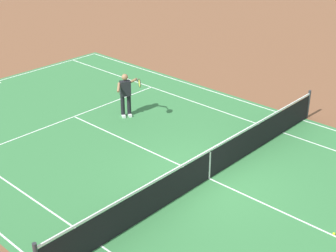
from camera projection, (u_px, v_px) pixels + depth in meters
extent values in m
plane|color=brown|center=(209.00, 178.00, 14.35)|extent=(60.00, 60.00, 0.00)
cube|color=#387A42|center=(209.00, 178.00, 14.35)|extent=(24.20, 11.40, 0.00)
cube|color=white|center=(302.00, 120.00, 17.98)|extent=(23.80, 0.05, 0.01)
cube|color=white|center=(282.00, 132.00, 17.06)|extent=(23.80, 0.05, 0.01)
cube|color=white|center=(101.00, 246.00, 11.63)|extent=(23.80, 0.05, 0.01)
cube|color=white|center=(74.00, 116.00, 18.26)|extent=(0.05, 8.22, 0.01)
cube|color=white|center=(209.00, 178.00, 14.34)|extent=(12.80, 0.05, 0.01)
cylinder|color=#2D2D33|center=(308.00, 104.00, 17.95)|extent=(0.10, 0.10, 1.08)
cube|color=black|center=(209.00, 165.00, 14.15)|extent=(0.02, 11.60, 0.88)
cube|color=white|center=(210.00, 150.00, 13.93)|extent=(0.04, 11.60, 0.06)
cube|color=white|center=(209.00, 165.00, 14.15)|extent=(0.04, 0.06, 0.88)
cylinder|color=black|center=(123.00, 105.00, 18.10)|extent=(0.15, 0.15, 0.74)
cube|color=white|center=(124.00, 116.00, 18.23)|extent=(0.30, 0.23, 0.09)
cylinder|color=black|center=(129.00, 104.00, 18.17)|extent=(0.15, 0.15, 0.74)
cube|color=white|center=(130.00, 115.00, 18.29)|extent=(0.30, 0.23, 0.09)
cube|color=black|center=(125.00, 88.00, 17.85)|extent=(0.39, 0.45, 0.56)
sphere|color=#9E704C|center=(125.00, 77.00, 17.66)|extent=(0.23, 0.23, 0.23)
cylinder|color=#9E704C|center=(119.00, 87.00, 17.57)|extent=(0.34, 0.36, 0.26)
cylinder|color=#9E704C|center=(134.00, 81.00, 17.64)|extent=(0.43, 0.16, 0.30)
cylinder|color=#232326|center=(137.00, 80.00, 17.34)|extent=(0.26, 0.17, 0.04)
torus|color=#232326|center=(139.00, 83.00, 17.09)|extent=(0.29, 0.17, 0.31)
cylinder|color=#C6D84C|center=(139.00, 83.00, 17.09)|extent=(0.24, 0.14, 0.27)
sphere|color=#CCE01E|center=(334.00, 234.00, 11.99)|extent=(0.07, 0.07, 0.07)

